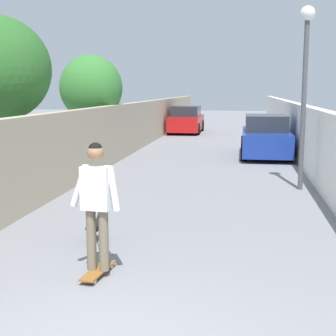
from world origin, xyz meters
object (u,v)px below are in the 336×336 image
at_px(car_near, 266,137).
at_px(car_far, 186,120).
at_px(person_skateboarder, 97,196).
at_px(dog, 96,225).
at_px(skateboard, 98,271).
at_px(tree_left_near, 91,88).
at_px(lamp_post, 305,66).

relative_size(car_near, car_far, 0.98).
relative_size(person_skateboarder, car_near, 0.41).
bearing_deg(car_far, dog, -177.62).
distance_m(skateboard, dog, 1.56).
bearing_deg(person_skateboarder, tree_left_near, 17.72).
xyz_separation_m(tree_left_near, car_near, (1.59, -6.19, -1.79)).
bearing_deg(person_skateboarder, lamp_post, -27.93).
bearing_deg(skateboard, car_far, 3.47).
xyz_separation_m(tree_left_near, lamp_post, (-4.49, -6.79, 0.52)).
bearing_deg(car_far, lamp_post, -163.39).
height_order(skateboard, person_skateboarder, person_skateboarder).
distance_m(lamp_post, car_near, 6.54).
bearing_deg(lamp_post, dog, 141.67).
bearing_deg(skateboard, car_near, -12.47).
xyz_separation_m(tree_left_near, car_far, (11.17, -2.12, -1.79)).
relative_size(skateboard, person_skateboarder, 0.48).
relative_size(dog, car_far, 0.42).
distance_m(tree_left_near, person_skateboarder, 11.42).
xyz_separation_m(tree_left_near, dog, (-9.33, -2.97, -2.23)).
height_order(lamp_post, car_near, lamp_post).
height_order(person_skateboarder, car_far, person_skateboarder).
xyz_separation_m(lamp_post, skateboard, (-6.30, 3.34, -2.96)).
xyz_separation_m(lamp_post, car_near, (6.09, 0.60, -2.31)).
xyz_separation_m(tree_left_near, skateboard, (-10.79, -3.45, -2.44)).
bearing_deg(tree_left_near, dog, -162.36).
height_order(skateboard, car_near, car_near).
bearing_deg(dog, car_far, 2.38).
bearing_deg(car_near, lamp_post, -174.37).
bearing_deg(dog, skateboard, -161.75).
bearing_deg(car_near, dog, 163.56).
bearing_deg(tree_left_near, car_far, -10.73).
height_order(tree_left_near, car_near, tree_left_near).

